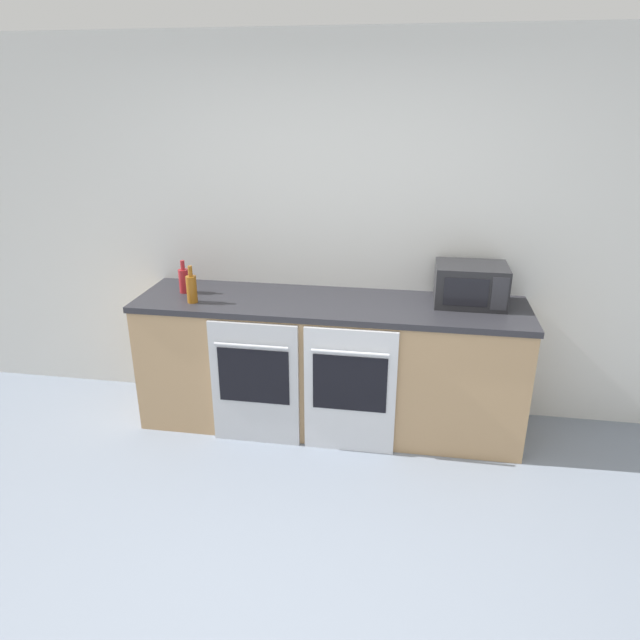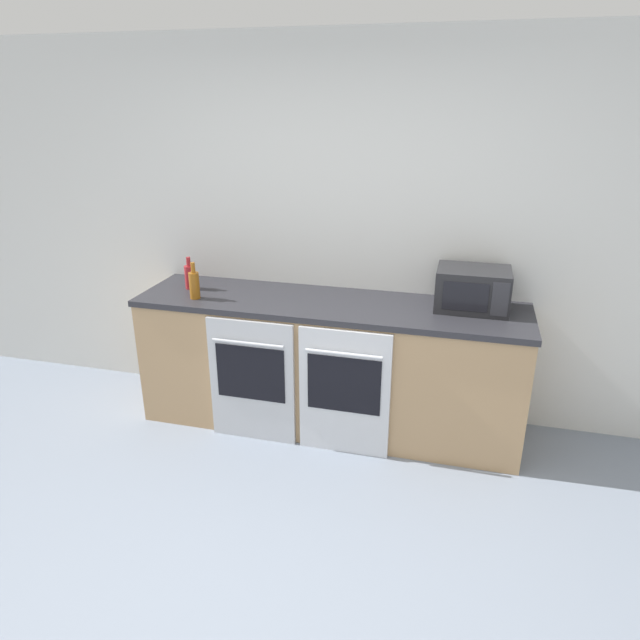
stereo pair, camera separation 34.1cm
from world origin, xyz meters
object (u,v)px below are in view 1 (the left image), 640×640
at_px(microwave, 471,285).
at_px(bottle_amber, 192,288).
at_px(bottle_red, 184,280).
at_px(oven_left, 255,384).
at_px(oven_right, 350,391).

bearing_deg(microwave, bottle_amber, -171.68).
distance_m(microwave, bottle_red, 1.94).
height_order(oven_left, oven_right, same).
bearing_deg(oven_left, microwave, 17.97).
height_order(bottle_red, bottle_amber, bottle_amber).
distance_m(microwave, bottle_amber, 1.83).
distance_m(oven_left, bottle_amber, 0.75).
bearing_deg(bottle_red, microwave, 2.29).
xyz_separation_m(oven_left, microwave, (1.36, 0.44, 0.61)).
xyz_separation_m(oven_right, microwave, (0.73, 0.44, 0.61)).
bearing_deg(oven_left, bottle_amber, 158.74).
bearing_deg(oven_right, bottle_amber, 170.75).
relative_size(oven_right, microwave, 1.90).
bearing_deg(bottle_red, oven_left, -31.99).
relative_size(oven_left, bottle_amber, 3.46).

